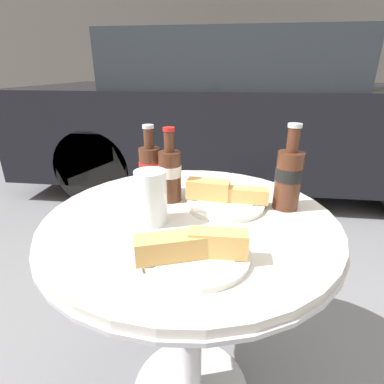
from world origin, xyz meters
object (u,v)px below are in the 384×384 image
(bistro_table, at_px, (190,262))
(lunch_plate_far, at_px, (194,250))
(cola_bottle_right, at_px, (288,176))
(cola_bottle_center, at_px, (150,168))
(lunch_plate_near, at_px, (224,198))
(cola_bottle_left, at_px, (170,173))
(parked_car, at_px, (244,116))
(drinking_glass, at_px, (151,200))

(bistro_table, distance_m, lunch_plate_far, 0.26)
(cola_bottle_right, xyz_separation_m, cola_bottle_center, (-0.39, 0.05, -0.01))
(cola_bottle_right, bearing_deg, lunch_plate_near, -177.78)
(bistro_table, xyz_separation_m, lunch_plate_far, (0.03, -0.20, 0.17))
(cola_bottle_right, bearing_deg, cola_bottle_left, 177.96)
(cola_bottle_right, height_order, lunch_plate_near, cola_bottle_right)
(cola_bottle_left, distance_m, parked_car, 2.23)
(cola_bottle_left, distance_m, lunch_plate_far, 0.31)
(lunch_plate_near, bearing_deg, bistro_table, -139.04)
(bistro_table, relative_size, lunch_plate_near, 3.35)
(drinking_glass, xyz_separation_m, lunch_plate_near, (0.17, 0.12, -0.04))
(cola_bottle_right, xyz_separation_m, parked_car, (-0.04, 2.22, -0.15))
(bistro_table, height_order, drinking_glass, drinking_glass)
(lunch_plate_near, bearing_deg, cola_bottle_center, 166.86)
(cola_bottle_center, height_order, parked_car, parked_car)
(bistro_table, distance_m, parked_car, 2.31)
(cola_bottle_center, bearing_deg, parked_car, 80.77)
(cola_bottle_right, bearing_deg, cola_bottle_center, 173.39)
(cola_bottle_left, bearing_deg, lunch_plate_near, -6.64)
(cola_bottle_center, relative_size, drinking_glass, 1.57)
(bistro_table, relative_size, lunch_plate_far, 3.35)
(cola_bottle_right, relative_size, cola_bottle_center, 1.09)
(lunch_plate_near, bearing_deg, lunch_plate_far, -100.61)
(bistro_table, xyz_separation_m, lunch_plate_near, (0.09, 0.07, 0.17))
(drinking_glass, bearing_deg, cola_bottle_left, 82.67)
(bistro_table, bearing_deg, lunch_plate_near, 40.96)
(lunch_plate_near, bearing_deg, parked_car, 86.63)
(cola_bottle_left, xyz_separation_m, lunch_plate_near, (0.16, -0.02, -0.06))
(cola_bottle_right, distance_m, parked_car, 2.22)
(bistro_table, distance_m, cola_bottle_right, 0.36)
(drinking_glass, bearing_deg, bistro_table, 29.67)
(drinking_glass, bearing_deg, cola_bottle_center, 105.17)
(cola_bottle_center, height_order, lunch_plate_far, cola_bottle_center)
(cola_bottle_right, distance_m, cola_bottle_center, 0.39)
(cola_bottle_left, bearing_deg, cola_bottle_center, 153.05)
(cola_bottle_center, bearing_deg, cola_bottle_right, -6.61)
(cola_bottle_right, bearing_deg, lunch_plate_far, -128.35)
(cola_bottle_right, bearing_deg, parked_car, 90.98)
(cola_bottle_right, relative_size, lunch_plate_near, 1.01)
(bistro_table, height_order, cola_bottle_center, cola_bottle_center)
(bistro_table, height_order, lunch_plate_near, lunch_plate_near)
(cola_bottle_center, bearing_deg, bistro_table, -42.69)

